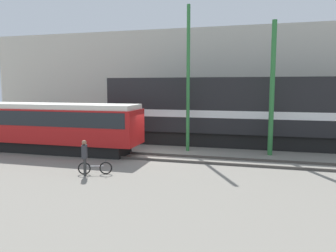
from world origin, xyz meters
name	(u,v)px	position (x,y,z in m)	size (l,w,h in m)	color
ground_plane	(159,154)	(0.00, 0.00, 0.00)	(120.00, 120.00, 0.00)	gray
track_near	(154,157)	(0.00, -1.03, 0.07)	(60.00, 1.50, 0.14)	#47423D
track_far	(176,142)	(0.00, 4.38, 0.07)	(60.00, 1.51, 0.14)	#47423D
building_backdrop	(197,82)	(0.00, 12.79, 4.65)	(40.66, 6.00, 9.30)	beige
freight_locomotive	(252,111)	(5.45, 4.38, 2.52)	(20.26, 3.04, 5.40)	black
streetcar	(43,124)	(-7.52, -1.03, 1.78)	(12.99, 2.54, 3.11)	black
bicycle	(95,168)	(-1.61, -5.25, 0.31)	(1.55, 0.67, 0.67)	black
person	(84,154)	(-1.99, -5.53, 1.03)	(0.33, 0.41, 1.69)	#333333
utility_pole_left	(188,79)	(1.45, 1.67, 4.64)	(0.22, 0.22, 9.28)	#2D7238
utility_pole_center	(272,89)	(6.61, 1.67, 4.04)	(0.29, 0.29, 8.08)	#2D7238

